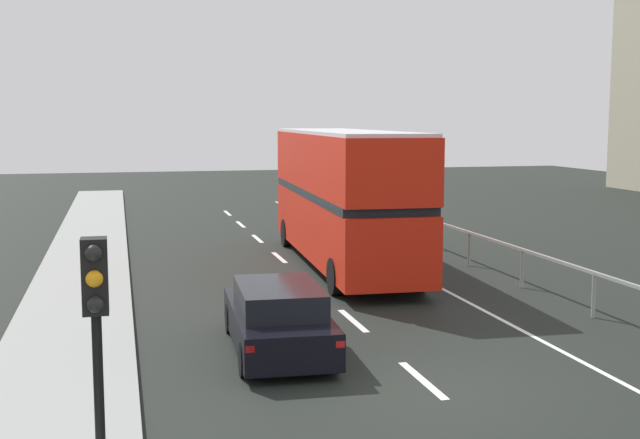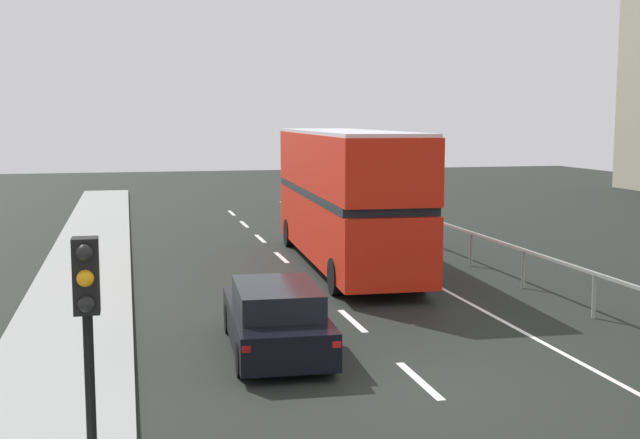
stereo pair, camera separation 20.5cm
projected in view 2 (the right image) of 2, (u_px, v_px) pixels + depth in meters
ground_plane at (427, 390)px, 14.17m from camera, size 73.70×120.00×0.10m
near_sidewalk_kerb at (48, 414)px, 12.70m from camera, size 2.68×80.00×0.14m
lane_paint_markings at (391, 287)px, 22.61m from camera, size 3.53×46.00×0.01m
bridge_side_railing at (496, 247)px, 24.03m from camera, size 0.10×42.00×1.11m
double_decker_bus_red at (345, 194)px, 25.52m from camera, size 3.07×11.56×4.30m
hatchback_car_near at (276, 318)px, 16.30m from camera, size 2.03×4.59×1.39m
traffic_signal_pole at (87, 305)px, 9.48m from camera, size 0.30×0.42×3.16m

